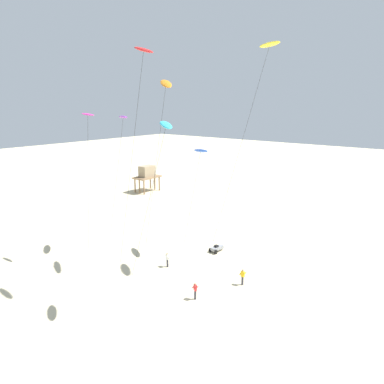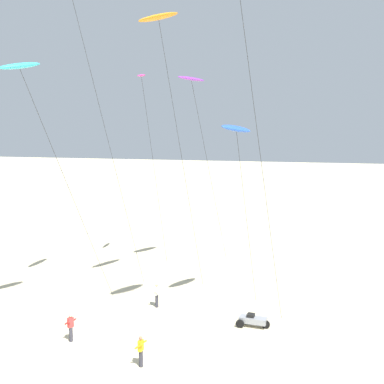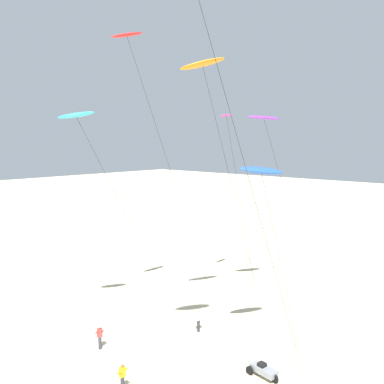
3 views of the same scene
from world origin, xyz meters
name	(u,v)px [view 3 (image 3 of 3)]	position (x,y,z in m)	size (l,w,h in m)	color
ground_plane	(100,362)	(0.00, 0.00, 0.00)	(260.00, 260.00, 0.00)	beige
kite_orange	(203,66)	(2.15, 7.53, 19.17)	(3.06, 7.17, 19.98)	orange
kite_cyan	(77,117)	(-4.30, 1.67, 15.72)	(3.38, 8.64, 16.23)	#33BFE0
kite_magenta	(227,121)	(-1.61, 15.28, 15.80)	(1.36, 4.37, 16.53)	#D8339E
kite_red	(129,40)	(-2.96, 5.25, 21.30)	(2.84, 8.58, 22.09)	red
kite_purple	(264,119)	(2.63, 14.64, 15.82)	(3.01, 7.54, 16.22)	purple
kite_blue	(262,171)	(7.27, 7.13, 12.21)	(2.11, 4.96, 12.71)	blue
kite_flyer_nearest	(198,320)	(1.84, 7.46, 0.89)	(0.53, 0.56, 1.67)	#33333D
kite_flyer_middle	(100,336)	(-1.42, 1.02, 0.89)	(0.68, 0.69, 1.67)	#33333D
kite_flyer_furthest	(122,377)	(3.55, -1.00, 0.89)	(0.56, 0.58, 1.67)	#33333D
beach_buggy	(263,370)	(8.64, 5.59, 0.43)	(2.11, 1.10, 0.82)	gray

